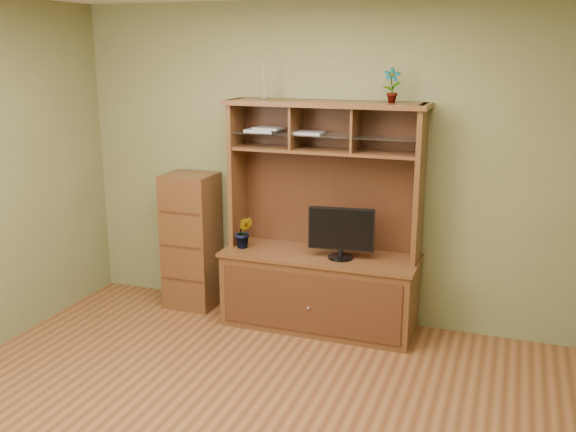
% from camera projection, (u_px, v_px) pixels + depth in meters
% --- Properties ---
extents(room, '(4.54, 4.04, 2.74)m').
position_uv_depth(room, '(224.00, 222.00, 3.63)').
color(room, brown).
rests_on(room, ground).
extents(media_hutch, '(1.66, 0.61, 1.90)m').
position_uv_depth(media_hutch, '(320.00, 267.00, 5.39)').
color(media_hutch, '#4C2815').
rests_on(media_hutch, room).
extents(monitor, '(0.53, 0.20, 0.42)m').
position_uv_depth(monitor, '(341.00, 232.00, 5.17)').
color(monitor, black).
rests_on(monitor, media_hutch).
extents(orchid_plant, '(0.18, 0.16, 0.28)m').
position_uv_depth(orchid_plant, '(244.00, 232.00, 5.47)').
color(orchid_plant, '#36591E').
rests_on(orchid_plant, media_hutch).
extents(top_plant, '(0.16, 0.13, 0.27)m').
position_uv_depth(top_plant, '(392.00, 85.00, 4.91)').
color(top_plant, '#336925').
rests_on(top_plant, media_hutch).
extents(reed_diffuser, '(0.06, 0.06, 0.30)m').
position_uv_depth(reed_diffuser, '(264.00, 85.00, 5.26)').
color(reed_diffuser, silver).
rests_on(reed_diffuser, media_hutch).
extents(magazines, '(0.67, 0.20, 0.04)m').
position_uv_depth(magazines, '(279.00, 130.00, 5.31)').
color(magazines, '#B4B3B9').
rests_on(magazines, media_hutch).
extents(side_cabinet, '(0.44, 0.40, 1.23)m').
position_uv_depth(side_cabinet, '(192.00, 241.00, 5.83)').
color(side_cabinet, '#4C2815').
rests_on(side_cabinet, room).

